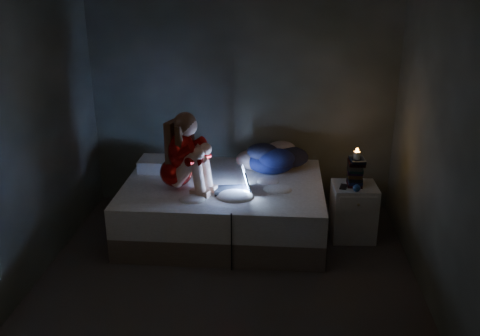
# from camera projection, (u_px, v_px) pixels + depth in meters

# --- Properties ---
(floor) EXTENTS (3.60, 3.80, 0.02)m
(floor) POSITION_uv_depth(u_px,v_px,m) (226.00, 286.00, 4.95)
(floor) COLOR #353230
(floor) RESTS_ON ground
(wall_back) EXTENTS (3.60, 0.02, 2.60)m
(wall_back) POSITION_uv_depth(u_px,v_px,m) (242.00, 101.00, 6.27)
(wall_back) COLOR #2B3125
(wall_back) RESTS_ON ground
(wall_front) EXTENTS (3.60, 0.02, 2.60)m
(wall_front) POSITION_uv_depth(u_px,v_px,m) (186.00, 278.00, 2.71)
(wall_front) COLOR #2B3125
(wall_front) RESTS_ON ground
(wall_left) EXTENTS (0.02, 3.80, 2.60)m
(wall_left) POSITION_uv_depth(u_px,v_px,m) (19.00, 149.00, 4.62)
(wall_left) COLOR #2B3125
(wall_left) RESTS_ON ground
(wall_right) EXTENTS (0.02, 3.80, 2.60)m
(wall_right) POSITION_uv_depth(u_px,v_px,m) (443.00, 160.00, 4.35)
(wall_right) COLOR #2B3125
(wall_right) RESTS_ON ground
(bed) EXTENTS (2.15, 1.61, 0.59)m
(bed) POSITION_uv_depth(u_px,v_px,m) (224.00, 207.00, 5.88)
(bed) COLOR beige
(bed) RESTS_ON ground
(pillow) EXTENTS (0.49, 0.35, 0.14)m
(pillow) POSITION_uv_depth(u_px,v_px,m) (161.00, 164.00, 6.10)
(pillow) COLOR white
(pillow) RESTS_ON bed
(woman) EXTENTS (0.61, 0.50, 0.85)m
(woman) POSITION_uv_depth(u_px,v_px,m) (175.00, 150.00, 5.47)
(woman) COLOR maroon
(woman) RESTS_ON bed
(laptop) EXTENTS (0.42, 0.33, 0.27)m
(laptop) POSITION_uv_depth(u_px,v_px,m) (231.00, 179.00, 5.49)
(laptop) COLOR black
(laptop) RESTS_ON bed
(clothes_pile) EXTENTS (0.65, 0.55, 0.35)m
(clothes_pile) POSITION_uv_depth(u_px,v_px,m) (271.00, 156.00, 6.04)
(clothes_pile) COLOR #14134D
(clothes_pile) RESTS_ON bed
(nightstand) EXTENTS (0.48, 0.44, 0.61)m
(nightstand) POSITION_uv_depth(u_px,v_px,m) (353.00, 212.00, 5.73)
(nightstand) COLOR silver
(nightstand) RESTS_ON ground
(book_stack) EXTENTS (0.19, 0.25, 0.25)m
(book_stack) POSITION_uv_depth(u_px,v_px,m) (355.00, 174.00, 5.60)
(book_stack) COLOR black
(book_stack) RESTS_ON nightstand
(candle) EXTENTS (0.07, 0.07, 0.08)m
(candle) POSITION_uv_depth(u_px,v_px,m) (357.00, 159.00, 5.54)
(candle) COLOR beige
(candle) RESTS_ON book_stack
(phone) EXTENTS (0.11, 0.15, 0.01)m
(phone) POSITION_uv_depth(u_px,v_px,m) (343.00, 186.00, 5.59)
(phone) COLOR black
(phone) RESTS_ON nightstand
(blue_orb) EXTENTS (0.08, 0.08, 0.08)m
(blue_orb) POSITION_uv_depth(u_px,v_px,m) (356.00, 188.00, 5.46)
(blue_orb) COLOR navy
(blue_orb) RESTS_ON nightstand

